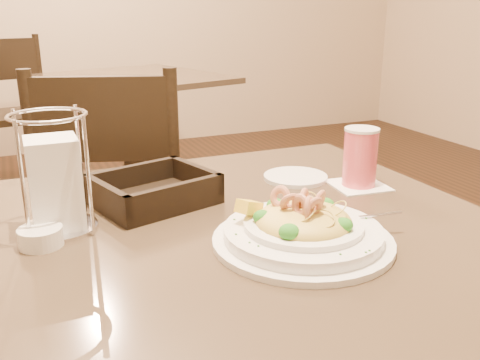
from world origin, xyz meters
name	(u,v)px	position (x,y,z in m)	size (l,w,h in m)	color
main_table	(244,340)	(0.00, 0.00, 0.49)	(0.90, 0.90, 0.72)	black
background_table	(132,117)	(0.26, 2.15, 0.49)	(1.11, 1.11, 0.72)	black
dining_chair_near	(116,211)	(-0.09, 0.74, 0.50)	(0.53, 0.53, 0.93)	black
dining_chair_far	(6,110)	(-0.37, 2.61, 0.50)	(0.49, 0.49, 0.93)	black
pasta_bowl	(303,229)	(0.06, -0.10, 0.74)	(0.32, 0.29, 0.09)	white
drink_glass	(360,158)	(0.31, 0.11, 0.78)	(0.12, 0.12, 0.12)	white
bread_basket	(154,193)	(-0.11, 0.18, 0.74)	(0.25, 0.22, 0.06)	black
napkin_caddy	(55,181)	(-0.29, 0.12, 0.80)	(0.13, 0.13, 0.20)	silver
side_plate	(295,177)	(0.21, 0.20, 0.72)	(0.14, 0.14, 0.01)	white
butter_ramekin	(41,237)	(-0.33, 0.06, 0.73)	(0.07, 0.07, 0.03)	white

